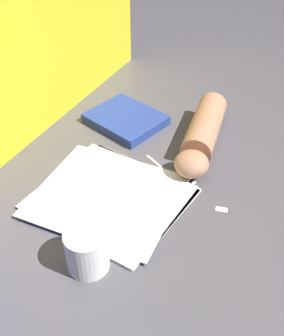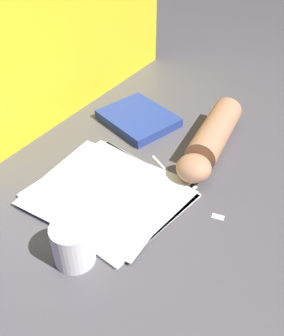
{
  "view_description": "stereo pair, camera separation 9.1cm",
  "coord_description": "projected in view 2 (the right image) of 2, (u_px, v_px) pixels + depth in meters",
  "views": [
    {
      "loc": [
        -0.63,
        -0.32,
        0.65
      ],
      "look_at": [
        -0.02,
        0.02,
        0.06
      ],
      "focal_mm": 42.0,
      "sensor_mm": 36.0,
      "label": 1
    },
    {
      "loc": [
        -0.58,
        -0.4,
        0.65
      ],
      "look_at": [
        -0.02,
        0.02,
        0.06
      ],
      "focal_mm": 42.0,
      "sensor_mm": 36.0,
      "label": 2
    }
  ],
  "objects": [
    {
      "name": "mug",
      "position": [
        75.0,
        245.0,
        0.76
      ],
      "size": [
        0.08,
        0.08,
        0.09
      ],
      "color": "white",
      "rests_on": "ground_plane"
    },
    {
      "name": "ground_plane",
      "position": [
        154.0,
        185.0,
        0.96
      ],
      "size": [
        6.0,
        6.0,
        0.0
      ],
      "primitive_type": "plane",
      "color": "#4C494F"
    },
    {
      "name": "paper_scrap_mid",
      "position": [
        192.0,
        185.0,
        0.96
      ],
      "size": [
        0.02,
        0.03,
        0.0
      ],
      "color": "white",
      "rests_on": "ground_plane"
    },
    {
      "name": "paper_stack",
      "position": [
        109.0,
        193.0,
        0.93
      ],
      "size": [
        0.32,
        0.36,
        0.01
      ],
      "color": "white",
      "rests_on": "ground_plane"
    },
    {
      "name": "book_closed",
      "position": [
        138.0,
        119.0,
        1.16
      ],
      "size": [
        0.21,
        0.24,
        0.03
      ],
      "color": "navy",
      "rests_on": "ground_plane"
    },
    {
      "name": "scissors",
      "position": [
        175.0,
        178.0,
        0.97
      ],
      "size": [
        0.09,
        0.16,
        0.01
      ],
      "color": "silver",
      "rests_on": "ground_plane"
    },
    {
      "name": "paper_scrap_near",
      "position": [
        219.0,
        216.0,
        0.88
      ],
      "size": [
        0.02,
        0.03,
        0.0
      ],
      "color": "white",
      "rests_on": "ground_plane"
    },
    {
      "name": "hand_forearm",
      "position": [
        211.0,
        139.0,
        1.03
      ],
      "size": [
        0.35,
        0.15,
        0.08
      ],
      "color": "#A87556",
      "rests_on": "ground_plane"
    },
    {
      "name": "backdrop_panel_center",
      "position": [
        69.0,
        24.0,
        1.06
      ],
      "size": [
        0.86,
        0.06,
        0.52
      ],
      "color": "yellow",
      "rests_on": "ground_plane"
    }
  ]
}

